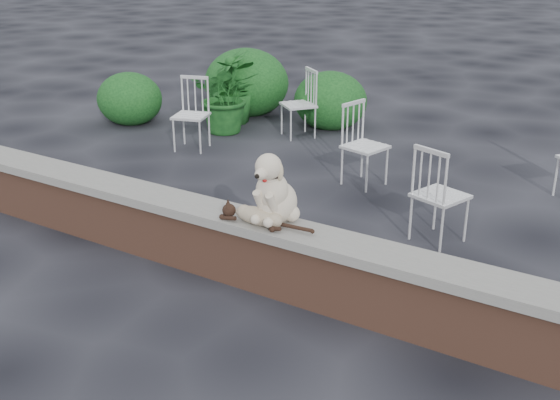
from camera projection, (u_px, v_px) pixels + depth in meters
The scene contains 12 objects.
ground at pixel (223, 273), 5.83m from camera, with size 60.00×60.00×0.00m, color black.
brick_wall at pixel (222, 247), 5.74m from camera, with size 6.00×0.30×0.50m, color brown.
capstone at pixel (221, 215), 5.63m from camera, with size 6.20×0.40×0.08m, color slate.
dog at pixel (277, 185), 5.32m from camera, with size 0.39×0.52×0.60m, color beige, non-canonical shape.
cat at pixel (258, 215), 5.32m from camera, with size 0.94×0.23×0.16m, color tan, non-canonical shape.
chair_c at pixel (441, 194), 6.27m from camera, with size 0.56×0.56×0.94m, color white, non-canonical shape.
chair_e at pixel (365, 145), 7.66m from camera, with size 0.56×0.56×0.94m, color white, non-canonical shape.
chair_b at pixel (298, 104), 9.46m from camera, with size 0.56×0.56×0.94m, color white, non-canonical shape.
chair_a at pixel (191, 114), 8.92m from camera, with size 0.56×0.56×0.94m, color white, non-canonical shape.
potted_plant_a at pixel (227, 95), 9.65m from camera, with size 0.97×0.84×1.08m, color #113D17.
potted_plant_b at pixel (233, 87), 10.13m from camera, with size 0.61×0.61×1.08m, color #113D17.
shrubbery at pixel (244, 91), 10.39m from camera, with size 3.71×2.48×1.07m.
Camera 1 is at (3.16, -4.14, 2.75)m, focal length 43.79 mm.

